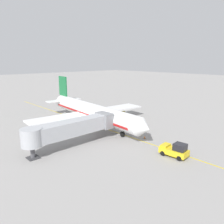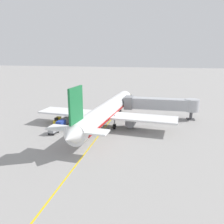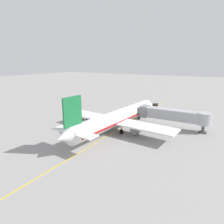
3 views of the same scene
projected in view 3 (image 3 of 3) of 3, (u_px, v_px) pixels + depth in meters
name	position (u px, v px, depth m)	size (l,w,h in m)	color
ground_plane	(116.00, 131.00, 48.87)	(400.00, 400.00, 0.00)	gray
gate_lead_in_line	(116.00, 131.00, 48.86)	(0.24, 80.00, 0.01)	gold
parked_airliner	(117.00, 118.00, 48.70)	(30.33, 37.35, 10.63)	white
jet_bridge	(173.00, 115.00, 50.40)	(17.67, 3.50, 4.98)	#A8AAAF
pushback_tractor	(155.00, 108.00, 68.32)	(2.56, 4.57, 2.40)	gold
baggage_tug_lead	(80.00, 122.00, 53.91)	(1.47, 2.59, 1.62)	gold
baggage_cart_front	(94.00, 119.00, 55.11)	(1.58, 2.97, 1.58)	#4C4C51
baggage_cart_second_in_train	(86.00, 122.00, 52.63)	(1.58, 2.97, 1.58)	#4C4C51
baggage_cart_third_in_train	(80.00, 124.00, 50.79)	(1.58, 2.97, 1.58)	#4C4C51
baggage_cart_tail_end	(70.00, 129.00, 47.65)	(1.58, 2.97, 1.58)	#4C4C51
ground_crew_wing_walker	(121.00, 117.00, 57.45)	(0.73, 0.30, 1.69)	#232328
ground_crew_loader	(112.00, 118.00, 56.12)	(0.53, 0.62, 1.69)	#232328
ground_crew_marshaller	(105.00, 122.00, 53.05)	(0.73, 0.25, 1.69)	#232328
safety_cone_nose_left	(136.00, 114.00, 62.82)	(0.36, 0.36, 0.59)	black
safety_cone_nose_right	(118.00, 116.00, 60.66)	(0.36, 0.36, 0.59)	black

